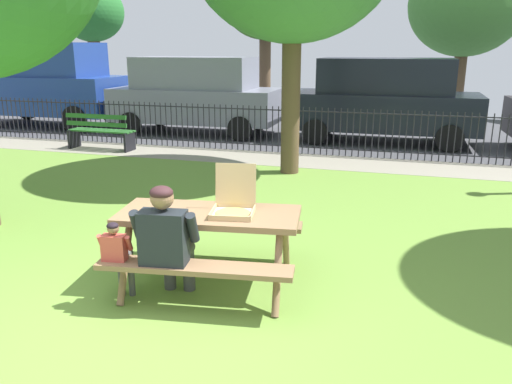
% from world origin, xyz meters
% --- Properties ---
extents(ground, '(28.00, 11.88, 0.02)m').
position_xyz_m(ground, '(0.00, 1.94, -0.01)').
color(ground, olive).
extents(cobblestone_walkway, '(28.00, 1.40, 0.01)m').
position_xyz_m(cobblestone_walkway, '(0.00, 7.18, -0.00)').
color(cobblestone_walkway, gray).
extents(street_asphalt, '(28.00, 7.33, 0.01)m').
position_xyz_m(street_asphalt, '(0.00, 11.54, -0.01)').
color(street_asphalt, '#424247').
extents(picnic_table_foreground, '(1.98, 1.71, 0.79)m').
position_xyz_m(picnic_table_foreground, '(0.37, 1.15, 0.60)').
color(picnic_table_foreground, '#896747').
rests_on(picnic_table_foreground, ground).
extents(pizza_box_open, '(0.48, 0.52, 0.46)m').
position_xyz_m(pizza_box_open, '(0.62, 1.20, 0.86)').
color(pizza_box_open, tan).
rests_on(pizza_box_open, picnic_table_foreground).
extents(pizza_slice_on_table, '(0.28, 0.18, 0.02)m').
position_xyz_m(pizza_slice_on_table, '(-0.04, 1.04, 0.78)').
color(pizza_slice_on_table, '#F8D777').
rests_on(pizza_slice_on_table, picnic_table_foreground).
extents(adult_at_table, '(0.63, 0.63, 1.19)m').
position_xyz_m(adult_at_table, '(0.17, 0.62, 0.66)').
color(adult_at_table, '#3F3F3F').
rests_on(adult_at_table, ground).
extents(child_at_table, '(0.33, 0.33, 0.83)m').
position_xyz_m(child_at_table, '(-0.30, 0.52, 0.51)').
color(child_at_table, '#4B4B4B').
rests_on(child_at_table, ground).
extents(iron_fence_streetside, '(18.93, 0.03, 1.05)m').
position_xyz_m(iron_fence_streetside, '(0.00, 7.88, 0.54)').
color(iron_fence_streetside, black).
rests_on(iron_fence_streetside, ground).
extents(park_bench_left, '(1.61, 0.50, 0.85)m').
position_xyz_m(park_bench_left, '(-4.67, 7.04, 0.42)').
color(park_bench_left, '#2A6829').
rests_on(park_bench_left, ground).
extents(parked_car_left, '(4.72, 2.11, 2.46)m').
position_xyz_m(parked_car_left, '(-8.31, 9.90, 1.31)').
color(parked_car_left, navy).
rests_on(parked_car_left, ground).
extents(parked_car_center, '(4.62, 1.98, 2.08)m').
position_xyz_m(parked_car_center, '(-3.42, 9.90, 1.10)').
color(parked_car_center, gray).
rests_on(parked_car_center, ground).
extents(parked_car_right, '(4.61, 1.98, 2.08)m').
position_xyz_m(parked_car_right, '(1.66, 9.90, 1.10)').
color(parked_car_right, black).
rests_on(parked_car_right, ground).
extents(far_tree_left, '(2.71, 2.71, 4.97)m').
position_xyz_m(far_tree_left, '(-10.82, 16.48, 3.65)').
color(far_tree_left, brown).
rests_on(far_tree_left, ground).
extents(far_tree_midleft, '(3.29, 3.29, 5.54)m').
position_xyz_m(far_tree_midleft, '(-3.22, 16.48, 4.02)').
color(far_tree_midleft, brown).
rests_on(far_tree_midleft, ground).
extents(far_tree_center, '(3.91, 3.91, 5.51)m').
position_xyz_m(far_tree_center, '(3.94, 16.48, 3.73)').
color(far_tree_center, brown).
rests_on(far_tree_center, ground).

